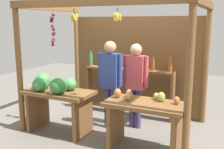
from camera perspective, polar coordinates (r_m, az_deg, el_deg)
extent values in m
plane|color=slate|center=(5.23, 0.90, -10.88)|extent=(12.00, 12.00, 0.00)
cylinder|color=brown|center=(4.99, -19.20, 1.22)|extent=(0.10, 0.10, 2.31)
cylinder|color=brown|center=(3.61, 16.07, -2.20)|extent=(0.10, 0.10, 2.31)
cylinder|color=brown|center=(6.42, -7.51, 3.84)|extent=(0.10, 0.10, 2.31)
cylinder|color=brown|center=(5.42, 19.43, 1.95)|extent=(0.10, 0.10, 2.31)
cube|color=brown|center=(4.03, -4.74, 15.20)|extent=(3.03, 0.12, 0.12)
cube|color=brown|center=(5.63, -13.11, 13.80)|extent=(0.12, 1.95, 0.12)
cube|color=brown|center=(4.45, 18.96, 14.27)|extent=(0.12, 1.95, 0.12)
cube|color=brown|center=(5.79, 4.86, 1.95)|extent=(2.93, 0.04, 2.08)
cylinder|color=brown|center=(4.00, 1.17, 13.69)|extent=(0.02, 0.02, 0.06)
ellipsoid|color=yellow|center=(3.98, 1.73, 12.10)|extent=(0.04, 0.07, 0.13)
ellipsoid|color=yellow|center=(4.02, 1.36, 12.04)|extent=(0.07, 0.04, 0.13)
ellipsoid|color=yellow|center=(4.02, 0.98, 12.19)|extent=(0.05, 0.06, 0.13)
ellipsoid|color=yellow|center=(3.99, 0.56, 12.15)|extent=(0.06, 0.06, 0.13)
ellipsoid|color=yellow|center=(3.97, 1.12, 12.41)|extent=(0.08, 0.05, 0.13)
cylinder|color=brown|center=(4.33, -8.10, 13.39)|extent=(0.02, 0.02, 0.06)
ellipsoid|color=gold|center=(4.32, -7.68, 12.02)|extent=(0.04, 0.08, 0.15)
ellipsoid|color=gold|center=(4.34, -7.57, 11.81)|extent=(0.08, 0.07, 0.15)
ellipsoid|color=gold|center=(4.35, -8.02, 12.02)|extent=(0.09, 0.06, 0.15)
ellipsoid|color=gold|center=(4.35, -8.49, 11.97)|extent=(0.04, 0.07, 0.15)
ellipsoid|color=gold|center=(4.32, -8.36, 11.72)|extent=(0.06, 0.05, 0.15)
ellipsoid|color=gold|center=(4.30, -8.07, 12.03)|extent=(0.08, 0.06, 0.15)
cylinder|color=#4C422D|center=(4.96, -12.46, 10.11)|extent=(0.01, 0.01, 0.55)
sphere|color=#601E42|center=(4.96, -12.38, 12.37)|extent=(0.07, 0.07, 0.07)
sphere|color=#47142D|center=(4.94, -12.67, 11.67)|extent=(0.07, 0.07, 0.07)
sphere|color=#47142D|center=(4.96, -12.80, 11.13)|extent=(0.07, 0.07, 0.07)
sphere|color=#601E42|center=(4.95, -12.63, 10.08)|extent=(0.06, 0.06, 0.06)
sphere|color=#47142D|center=(4.97, -12.39, 9.43)|extent=(0.06, 0.06, 0.06)
sphere|color=#601E42|center=(4.94, -12.42, 8.44)|extent=(0.06, 0.06, 0.06)
sphere|color=#47142D|center=(4.94, -12.25, 8.65)|extent=(0.06, 0.06, 0.06)
sphere|color=#601E42|center=(5.00, -12.33, 7.29)|extent=(0.06, 0.06, 0.06)
sphere|color=#511938|center=(5.00, -12.50, 6.25)|extent=(0.06, 0.06, 0.06)
sphere|color=#601E42|center=(4.95, -12.50, 6.93)|extent=(0.06, 0.06, 0.06)
cube|color=brown|center=(4.82, -11.35, -3.78)|extent=(1.23, 0.64, 0.06)
cube|color=brown|center=(5.23, -15.54, -7.17)|extent=(0.06, 0.58, 0.71)
cube|color=brown|center=(4.67, -6.27, -9.06)|extent=(0.06, 0.58, 0.71)
ellipsoid|color=#429347|center=(5.02, -14.53, -1.34)|extent=(0.29, 0.29, 0.28)
ellipsoid|color=#2D7533|center=(4.58, -11.33, -2.41)|extent=(0.42, 0.42, 0.28)
ellipsoid|color=#38843D|center=(4.83, -15.13, -2.07)|extent=(0.28, 0.28, 0.24)
ellipsoid|color=#429347|center=(4.78, -8.97, -2.08)|extent=(0.27, 0.27, 0.22)
cylinder|color=white|center=(4.67, -12.71, -3.39)|extent=(0.07, 0.07, 0.09)
cube|color=brown|center=(4.09, 7.14, -6.36)|extent=(1.23, 0.64, 0.06)
cube|color=brown|center=(4.39, 0.82, -10.34)|extent=(0.06, 0.58, 0.71)
cube|color=brown|center=(4.11, 13.68, -12.23)|extent=(0.06, 0.58, 0.71)
ellipsoid|color=#A8B24C|center=(4.26, 9.43, -4.56)|extent=(0.11, 0.11, 0.11)
ellipsoid|color=#A8B24C|center=(4.14, 10.46, -4.70)|extent=(0.14, 0.14, 0.15)
ellipsoid|color=#B79E47|center=(4.14, 3.36, -4.82)|extent=(0.13, 0.13, 0.11)
ellipsoid|color=#E07F47|center=(4.30, 3.65, -4.07)|extent=(0.11, 0.11, 0.13)
ellipsoid|color=#CC7038|center=(4.28, 1.20, -4.01)|extent=(0.13, 0.13, 0.15)
ellipsoid|color=#CC7038|center=(4.06, 13.63, -5.39)|extent=(0.11, 0.11, 0.12)
cube|color=brown|center=(6.11, -4.89, -2.74)|extent=(0.05, 0.20, 1.00)
cube|color=brown|center=(5.42, 12.80, -4.77)|extent=(0.05, 0.20, 1.00)
cube|color=brown|center=(5.59, 3.47, 1.02)|extent=(1.90, 0.22, 0.04)
cylinder|color=#338C4C|center=(5.96, -4.54, 3.15)|extent=(0.08, 0.08, 0.27)
cylinder|color=#338C4C|center=(5.94, -4.57, 4.72)|extent=(0.04, 0.04, 0.06)
cylinder|color=#338C4C|center=(5.79, -1.38, 2.70)|extent=(0.07, 0.07, 0.22)
cylinder|color=#338C4C|center=(5.77, -1.38, 4.08)|extent=(0.03, 0.03, 0.06)
cylinder|color=gold|center=(5.64, 1.79, 2.56)|extent=(0.08, 0.08, 0.24)
cylinder|color=gold|center=(5.62, 1.80, 4.06)|extent=(0.04, 0.04, 0.06)
cylinder|color=silver|center=(5.50, 5.17, 2.59)|extent=(0.06, 0.06, 0.29)
cylinder|color=silver|center=(5.48, 5.21, 4.42)|extent=(0.03, 0.03, 0.06)
cylinder|color=#994C1E|center=(5.39, 8.74, 1.96)|extent=(0.07, 0.07, 0.22)
cylinder|color=#994C1E|center=(5.37, 8.79, 3.45)|extent=(0.03, 0.03, 0.06)
cylinder|color=#994C1E|center=(5.30, 12.36, 2.05)|extent=(0.07, 0.07, 0.29)
cylinder|color=#994C1E|center=(5.27, 12.44, 3.95)|extent=(0.03, 0.03, 0.06)
cylinder|color=#423D7F|center=(5.04, -1.00, -7.10)|extent=(0.11, 0.11, 0.76)
cylinder|color=#423D7F|center=(4.99, 0.24, -7.29)|extent=(0.11, 0.11, 0.76)
cube|color=#2D428C|center=(4.84, -0.40, 0.75)|extent=(0.32, 0.19, 0.65)
cylinder|color=#2D428C|center=(4.93, -2.49, 1.30)|extent=(0.08, 0.08, 0.58)
cylinder|color=#2D428C|center=(4.75, 1.77, 0.94)|extent=(0.08, 0.08, 0.58)
sphere|color=tan|center=(4.78, -0.40, 5.86)|extent=(0.22, 0.22, 0.22)
cylinder|color=#3D3462|center=(5.08, 4.30, -7.12)|extent=(0.11, 0.11, 0.74)
cylinder|color=#3D3462|center=(5.04, 5.58, -7.30)|extent=(0.11, 0.11, 0.74)
cube|color=#BF474C|center=(4.89, 5.07, 0.41)|extent=(0.32, 0.19, 0.63)
cylinder|color=#BF474C|center=(4.96, 2.92, 0.95)|extent=(0.08, 0.08, 0.56)
cylinder|color=#BF474C|center=(4.82, 7.31, 0.58)|extent=(0.08, 0.08, 0.56)
sphere|color=tan|center=(4.83, 5.16, 5.31)|extent=(0.21, 0.21, 0.21)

